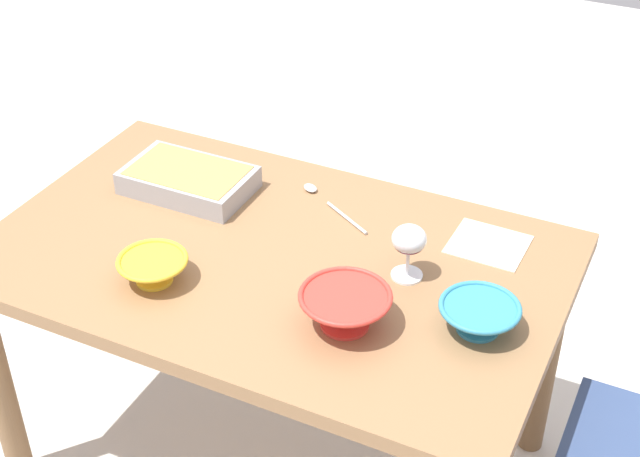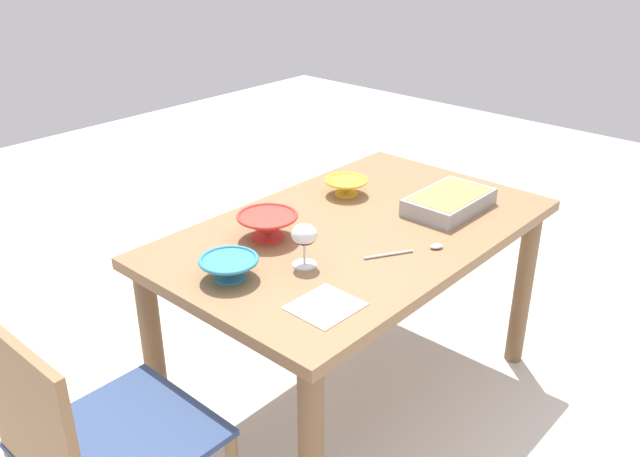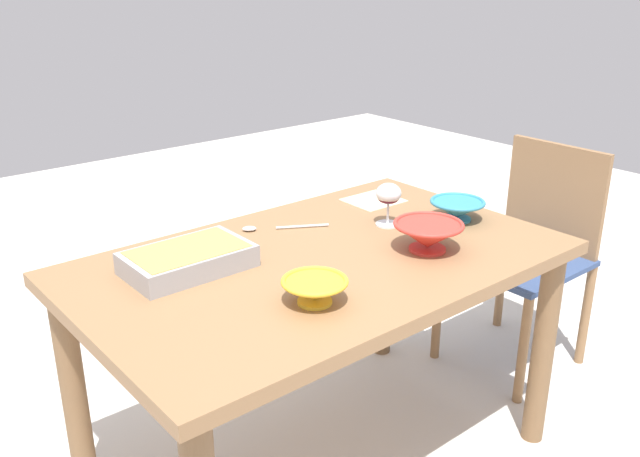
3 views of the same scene
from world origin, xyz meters
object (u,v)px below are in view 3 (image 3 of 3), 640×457
Objects in this scene: mixing_bowl at (315,289)px; serving_bowl at (457,209)px; dining_table at (322,288)px; wine_glass at (388,196)px; small_bowl at (428,235)px; casserole_dish at (188,258)px; serving_spoon at (269,228)px; chair at (531,246)px; napkin at (373,200)px.

serving_bowl is (0.73, 0.16, 0.00)m from mixing_bowl.
mixing_bowl reaches higher than dining_table.
wine_glass reaches higher than small_bowl.
casserole_dish is at bearing 110.70° from mixing_bowl.
casserole_dish is 1.63× the size of small_bowl.
serving_bowl is (0.53, -0.05, 0.14)m from dining_table.
casserole_dish is 0.69m from small_bowl.
serving_spoon is at bearing 148.62° from serving_bowl.
wine_glass is 0.59m from mixing_bowl.
serving_spoon is at bearing 120.89° from small_bowl.
napkin is at bearing 155.70° from chair.
wine_glass is 0.39m from serving_spoon.
mixing_bowl is at bearing -144.20° from napkin.
wine_glass is at bearing -33.42° from serving_spoon.
mixing_bowl is (0.14, -0.37, 0.00)m from casserole_dish.
casserole_dish is at bearing 171.31° from wine_glass.
wine_glass is 0.67m from casserole_dish.
serving_spoon is (0.35, 0.11, -0.03)m from casserole_dish.
serving_spoon is (-0.26, 0.43, -0.04)m from small_bowl.
chair is 5.19× the size of mixing_bowl.
chair is 0.82m from wine_glass.
serving_spoon is (0.01, 0.27, 0.11)m from dining_table.
mixing_bowl is at bearing -174.08° from small_bowl.
serving_spoon is (0.21, 0.48, -0.03)m from mixing_bowl.
chair reaches higher than casserole_dish.
chair is at bearing -0.50° from dining_table.
dining_table is 0.40m from casserole_dish.
dining_table is 7.61× the size of napkin.
dining_table is at bearing -25.15° from casserole_dish.
casserole_dish is at bearing 154.85° from dining_table.
serving_bowl is 0.72× the size of serving_spoon.
small_bowl reaches higher than casserole_dish.
dining_table is 0.35m from small_bowl.
small_bowl is (-0.06, -0.22, -0.05)m from wine_glass.
casserole_dish is at bearing 173.13° from chair.
serving_spoon is at bearing 17.16° from casserole_dish.
small_bowl is 0.50m from serving_spoon.
small_bowl is 1.15× the size of serving_bowl.
wine_glass is 0.26m from napkin.
chair is 0.60m from serving_bowl.
napkin is (-0.07, 0.32, -0.04)m from serving_bowl.
napkin is (0.14, 0.20, -0.10)m from wine_glass.
mixing_bowl is 0.47m from small_bowl.
serving_bowl is at bearing -175.32° from chair.
serving_bowl is (-0.53, -0.04, 0.29)m from chair.
napkin is (0.19, 0.43, -0.05)m from small_bowl.
mixing_bowl reaches higher than casserole_dish.
chair reaches higher than mixing_bowl.
casserole_dish reaches higher than serving_spoon.
chair reaches higher than serving_bowl.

